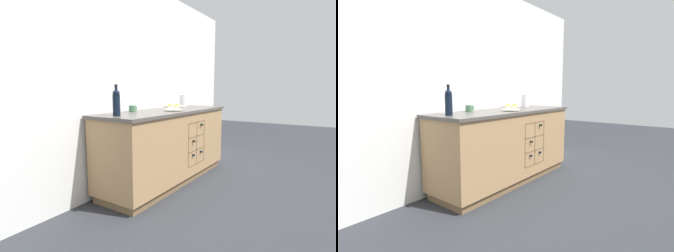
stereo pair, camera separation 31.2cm
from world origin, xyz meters
TOP-DOWN VIEW (x-y plane):
  - ground_plane at (0.00, 0.00)m, footprint 14.00×14.00m
  - back_wall at (0.00, 0.38)m, footprint 4.52×0.06m
  - kitchen_island at (0.00, -0.00)m, footprint 2.16×0.67m
  - fruit_bowl at (-0.03, -0.10)m, footprint 0.26×0.26m
  - white_pitcher at (0.67, 0.17)m, footprint 0.18×0.12m
  - ceramic_mug at (-0.44, 0.21)m, footprint 0.12×0.09m
  - standing_wine_bottle at (-0.91, 0.01)m, footprint 0.08×0.08m

SIDE VIEW (x-z plane):
  - ground_plane at x=0.00m, z-range 0.00..0.00m
  - kitchen_island at x=0.00m, z-range 0.01..0.94m
  - ceramic_mug at x=-0.44m, z-range 0.94..1.01m
  - fruit_bowl at x=-0.03m, z-range 0.94..1.02m
  - white_pitcher at x=0.67m, z-range 0.94..1.13m
  - standing_wine_bottle at x=-0.91m, z-range 0.92..1.23m
  - back_wall at x=0.00m, z-range 0.00..2.55m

